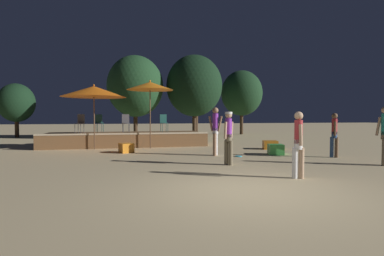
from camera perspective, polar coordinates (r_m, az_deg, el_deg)
ground_plane at (r=6.31m, az=11.00°, el=-11.67°), size 120.00×120.00×0.00m
wooden_deck at (r=16.23m, az=-12.49°, el=-2.06°), size 8.12×3.19×0.73m
patio_umbrella_0 at (r=14.44m, az=-8.00°, el=7.92°), size 2.20×2.20×3.24m
patio_umbrella_1 at (r=14.53m, az=-18.19°, el=6.60°), size 2.91×2.91×2.99m
cube_seat_0 at (r=12.85m, az=-12.40°, el=-3.73°), size 0.66×0.66×0.39m
cube_seat_1 at (r=14.39m, az=14.67°, el=-3.14°), size 0.79×0.79×0.39m
cube_seat_2 at (r=12.39m, az=15.66°, el=-3.95°), size 0.69×0.69×0.41m
person_0 at (r=7.72m, az=19.60°, el=-2.70°), size 0.28×0.44×1.63m
person_2 at (r=12.23m, az=25.48°, el=-1.01°), size 0.31×0.44×1.64m
person_3 at (r=9.37m, az=6.97°, el=-1.40°), size 0.42×0.31×1.66m
person_4 at (r=11.61m, az=4.47°, el=-0.12°), size 0.51×0.39×1.87m
bistro_chair_0 at (r=15.63m, az=-5.41°, el=1.30°), size 0.41×0.41×0.90m
bistro_chair_1 at (r=15.49m, az=-20.51°, el=1.17°), size 0.44×0.45×0.90m
bistro_chair_2 at (r=15.38m, az=-12.50°, el=1.25°), size 0.40×0.40×0.90m
bistro_chair_3 at (r=16.49m, az=-17.27°, el=1.26°), size 0.43×0.43×0.90m
frisbee_disc at (r=11.45m, az=8.82°, el=-5.33°), size 0.25×0.25×0.03m
background_tree_0 at (r=22.47m, az=0.80°, el=6.92°), size 3.21×3.21×5.15m
background_tree_1 at (r=26.05m, az=9.44°, el=6.55°), size 3.50×3.50×5.45m
background_tree_2 at (r=21.15m, az=-10.75°, el=7.80°), size 3.83×3.83×5.71m
background_tree_3 at (r=21.53m, az=0.43°, el=8.01°), size 3.97×3.97×5.89m
background_tree_4 at (r=25.12m, az=-30.46°, el=4.15°), size 2.53×2.53×3.91m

